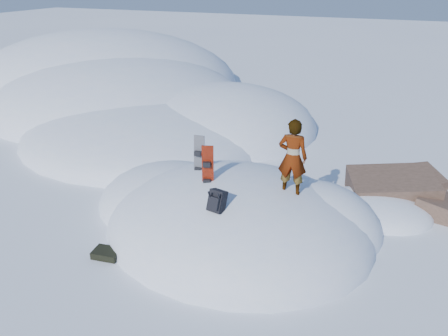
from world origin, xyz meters
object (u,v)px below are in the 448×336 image
at_px(snowboard_red, 208,175).
at_px(backpack, 217,201).
at_px(snowboard_dark, 199,163).
at_px(person, 293,158).

xyz_separation_m(snowboard_red, backpack, (0.69, -1.02, -0.09)).
bearing_deg(snowboard_red, snowboard_dark, 111.05).
bearing_deg(person, backpack, 44.74).
distance_m(snowboard_red, snowboard_dark, 0.92).
relative_size(snowboard_red, person, 0.82).
bearing_deg(snowboard_red, person, -6.10).
bearing_deg(backpack, person, 59.92).
relative_size(snowboard_red, snowboard_dark, 1.00).
relative_size(snowboard_red, backpack, 2.62).
bearing_deg(snowboard_dark, snowboard_red, -54.17).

